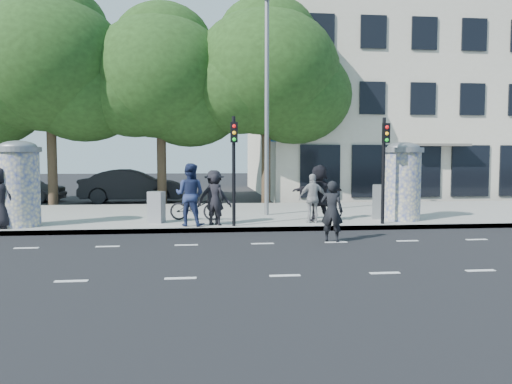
{
  "coord_description": "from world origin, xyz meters",
  "views": [
    {
      "loc": [
        -1.58,
        -11.58,
        2.29
      ],
      "look_at": [
        0.06,
        3.5,
        1.23
      ],
      "focal_mm": 35.0,
      "sensor_mm": 36.0,
      "label": 1
    }
  ],
  "objects": [
    {
      "name": "ped_b",
      "position": [
        -1.18,
        4.1,
        0.96
      ],
      "size": [
        0.7,
        0.59,
        1.63
      ],
      "primitive_type": "imported",
      "rotation": [
        0.0,
        0.0,
        2.73
      ],
      "color": "black",
      "rests_on": "sidewalk"
    },
    {
      "name": "ped_f",
      "position": [
        2.32,
        4.76,
        1.1
      ],
      "size": [
        1.82,
        0.85,
        1.9
      ],
      "primitive_type": "imported",
      "rotation": [
        0.0,
        0.0,
        3.27
      ],
      "color": "black",
      "rests_on": "sidewalk"
    },
    {
      "name": "lane_dash_far",
      "position": [
        0.0,
        1.4,
        0.0
      ],
      "size": [
        32.0,
        0.12,
        0.01
      ],
      "primitive_type": "cube",
      "color": "silver",
      "rests_on": "ground"
    },
    {
      "name": "cabinet_right",
      "position": [
        4.59,
        5.09,
        0.74
      ],
      "size": [
        0.67,
        0.58,
        1.19
      ],
      "primitive_type": "cube",
      "rotation": [
        0.0,
        0.0,
        -0.35
      ],
      "color": "slate",
      "rests_on": "sidewalk"
    },
    {
      "name": "ped_a",
      "position": [
        -7.6,
        4.06,
        1.07
      ],
      "size": [
        1.06,
        0.9,
        1.84
      ],
      "primitive_type": "imported",
      "rotation": [
        0.0,
        0.0,
        2.72
      ],
      "color": "black",
      "rests_on": "sidewalk"
    },
    {
      "name": "sidewalk",
      "position": [
        0.0,
        7.5,
        0.07
      ],
      "size": [
        40.0,
        8.0,
        0.15
      ],
      "primitive_type": "cube",
      "color": "gray",
      "rests_on": "ground"
    },
    {
      "name": "bicycle",
      "position": [
        -1.82,
        5.41,
        0.61
      ],
      "size": [
        0.98,
        1.85,
        0.92
      ],
      "primitive_type": "imported",
      "rotation": [
        0.0,
        0.0,
        1.35
      ],
      "color": "black",
      "rests_on": "sidewalk"
    },
    {
      "name": "man_road",
      "position": [
        1.9,
        1.49,
        0.83
      ],
      "size": [
        0.72,
        0.61,
        1.66
      ],
      "primitive_type": "imported",
      "rotation": [
        0.0,
        0.0,
        2.72
      ],
      "color": "black",
      "rests_on": "ground"
    },
    {
      "name": "curb",
      "position": [
        0.0,
        3.55,
        0.07
      ],
      "size": [
        40.0,
        0.1,
        0.16
      ],
      "primitive_type": "cube",
      "color": "slate",
      "rests_on": "ground"
    },
    {
      "name": "cabinet_left",
      "position": [
        -3.07,
        4.89,
        0.66
      ],
      "size": [
        0.59,
        0.51,
        1.02
      ],
      "primitive_type": "cube",
      "rotation": [
        0.0,
        0.0,
        -0.38
      ],
      "color": "gray",
      "rests_on": "sidewalk"
    },
    {
      "name": "ad_column_right",
      "position": [
        5.2,
        4.7,
        1.54
      ],
      "size": [
        1.36,
        1.36,
        2.65
      ],
      "color": "beige",
      "rests_on": "sidewalk"
    },
    {
      "name": "traffic_pole_far",
      "position": [
        4.2,
        3.79,
        2.23
      ],
      "size": [
        0.22,
        0.31,
        3.4
      ],
      "color": "black",
      "rests_on": "sidewalk"
    },
    {
      "name": "ground",
      "position": [
        0.0,
        0.0,
        0.0
      ],
      "size": [
        120.0,
        120.0,
        0.0
      ],
      "primitive_type": "plane",
      "color": "black",
      "rests_on": "ground"
    },
    {
      "name": "ped_c",
      "position": [
        -1.96,
        4.01,
        1.13
      ],
      "size": [
        1.14,
        1.01,
        1.95
      ],
      "primitive_type": "imported",
      "rotation": [
        0.0,
        0.0,
        2.81
      ],
      "color": "navy",
      "rests_on": "sidewalk"
    },
    {
      "name": "tree_center",
      "position": [
        1.5,
        12.3,
        6.31
      ],
      "size": [
        7.0,
        7.0,
        9.3
      ],
      "color": "#38281C",
      "rests_on": "ground"
    },
    {
      "name": "tree_mid_left",
      "position": [
        -8.5,
        12.5,
        6.5
      ],
      "size": [
        7.2,
        7.2,
        9.57
      ],
      "color": "#38281C",
      "rests_on": "ground"
    },
    {
      "name": "tree_near_left",
      "position": [
        -3.5,
        12.7,
        6.06
      ],
      "size": [
        6.8,
        6.8,
        8.97
      ],
      "color": "#38281C",
      "rests_on": "ground"
    },
    {
      "name": "ped_e",
      "position": [
        2.02,
        4.32,
        0.95
      ],
      "size": [
        0.95,
        0.55,
        1.6
      ],
      "primitive_type": "imported",
      "rotation": [
        0.0,
        0.0,
        3.16
      ],
      "color": "gray",
      "rests_on": "sidewalk"
    },
    {
      "name": "ped_d",
      "position": [
        -1.2,
        4.29,
        1.01
      ],
      "size": [
        1.25,
        0.93,
        1.73
      ],
      "primitive_type": "imported",
      "rotation": [
        0.0,
        0.0,
        2.85
      ],
      "color": "black",
      "rests_on": "sidewalk"
    },
    {
      "name": "street_lamp",
      "position": [
        0.8,
        6.63,
        4.79
      ],
      "size": [
        0.25,
        0.93,
        8.0
      ],
      "color": "slate",
      "rests_on": "sidewalk"
    },
    {
      "name": "car_mid",
      "position": [
        -5.1,
        14.09,
        0.84
      ],
      "size": [
        1.88,
        5.11,
        1.67
      ],
      "primitive_type": "imported",
      "rotation": [
        0.0,
        0.0,
        1.59
      ],
      "color": "black",
      "rests_on": "ground"
    },
    {
      "name": "building",
      "position": [
        12.0,
        19.99,
        5.99
      ],
      "size": [
        20.3,
        15.85,
        12.0
      ],
      "color": "#BCB49E",
      "rests_on": "ground"
    },
    {
      "name": "traffic_pole_near",
      "position": [
        -0.6,
        3.79,
        2.23
      ],
      "size": [
        0.22,
        0.31,
        3.4
      ],
      "color": "black",
      "rests_on": "sidewalk"
    },
    {
      "name": "lane_dash_near",
      "position": [
        0.0,
        -2.2,
        0.0
      ],
      "size": [
        32.0,
        0.12,
        0.01
      ],
      "primitive_type": "cube",
      "color": "silver",
      "rests_on": "ground"
    },
    {
      "name": "car_left",
      "position": [
        -10.82,
        15.28,
        0.75
      ],
      "size": [
        2.75,
        4.67,
        1.49
      ],
      "primitive_type": "imported",
      "rotation": [
        0.0,
        0.0,
        1.33
      ],
      "color": "#4B4C51",
      "rests_on": "ground"
    },
    {
      "name": "ad_column_left",
      "position": [
        -7.2,
        4.5,
        1.54
      ],
      "size": [
        1.36,
        1.36,
        2.65
      ],
      "color": "beige",
      "rests_on": "sidewalk"
    }
  ]
}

